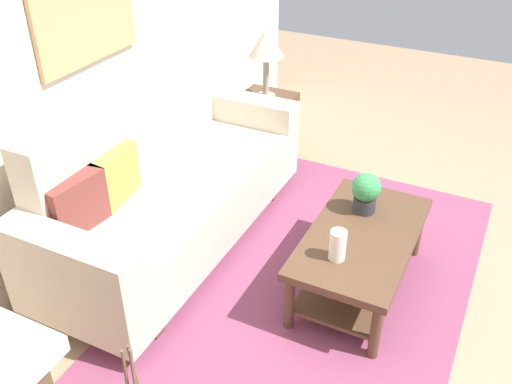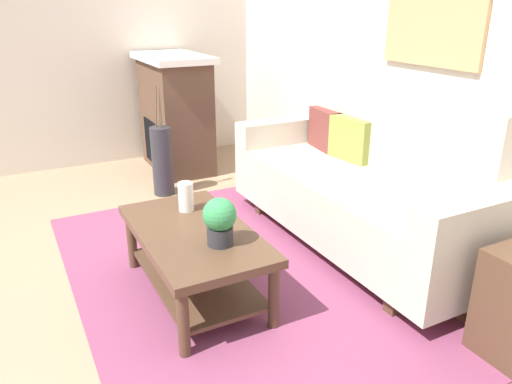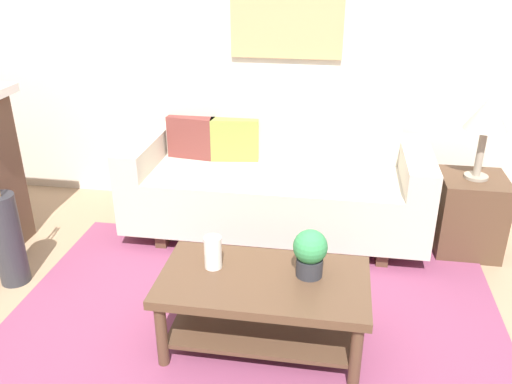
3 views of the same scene
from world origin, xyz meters
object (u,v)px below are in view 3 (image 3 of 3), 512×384
(throw_pillow_olive, at_px, (235,139))
(table_lamp, at_px, (487,117))
(framed_painting, at_px, (287,11))
(potted_plant_tabletop, at_px, (310,252))
(side_table, at_px, (469,214))
(tabletop_vase, at_px, (213,252))
(couch, at_px, (276,179))
(coffee_table, at_px, (264,296))
(throw_pillow_maroon, at_px, (192,137))
(floor_vase, at_px, (8,240))

(throw_pillow_olive, relative_size, table_lamp, 0.63)
(throw_pillow_olive, distance_m, framed_painting, 1.02)
(potted_plant_tabletop, bearing_deg, side_table, 48.16)
(side_table, relative_size, table_lamp, 0.98)
(throw_pillow_olive, distance_m, table_lamp, 1.76)
(tabletop_vase, height_order, side_table, tabletop_vase)
(couch, relative_size, side_table, 3.88)
(couch, bearing_deg, tabletop_vase, -98.52)
(coffee_table, height_order, side_table, side_table)
(couch, relative_size, coffee_table, 1.97)
(throw_pillow_maroon, xyz_separation_m, tabletop_vase, (0.49, -1.37, -0.16))
(coffee_table, distance_m, floor_vase, 1.73)
(couch, xyz_separation_m, tabletop_vase, (-0.19, -1.24, 0.09))
(throw_pillow_olive, xyz_separation_m, framed_painting, (0.34, 0.34, 0.90))
(tabletop_vase, height_order, framed_painting, framed_painting)
(throw_pillow_maroon, distance_m, throw_pillow_olive, 0.34)
(throw_pillow_olive, relative_size, potted_plant_tabletop, 1.37)
(side_table, height_order, floor_vase, floor_vase)
(coffee_table, bearing_deg, tabletop_vase, 167.82)
(couch, relative_size, throw_pillow_maroon, 6.03)
(potted_plant_tabletop, height_order, floor_vase, potted_plant_tabletop)
(throw_pillow_maroon, xyz_separation_m, throw_pillow_olive, (0.34, 0.00, 0.00))
(coffee_table, xyz_separation_m, potted_plant_tabletop, (0.23, 0.06, 0.26))
(throw_pillow_olive, bearing_deg, potted_plant_tabletop, -64.00)
(throw_pillow_olive, height_order, coffee_table, throw_pillow_olive)
(potted_plant_tabletop, bearing_deg, floor_vase, 171.85)
(tabletop_vase, relative_size, table_lamp, 0.32)
(floor_vase, height_order, framed_painting, framed_painting)
(throw_pillow_maroon, distance_m, framed_painting, 1.17)
(table_lamp, bearing_deg, throw_pillow_olive, 173.88)
(table_lamp, bearing_deg, framed_painting, 159.23)
(throw_pillow_maroon, height_order, side_table, throw_pillow_maroon)
(coffee_table, xyz_separation_m, side_table, (1.29, 1.24, -0.03))
(side_table, distance_m, floor_vase, 3.12)
(potted_plant_tabletop, distance_m, floor_vase, 1.97)
(couch, height_order, side_table, couch)
(coffee_table, height_order, tabletop_vase, tabletop_vase)
(throw_pillow_maroon, relative_size, throw_pillow_olive, 1.00)
(throw_pillow_olive, bearing_deg, throw_pillow_maroon, 180.00)
(throw_pillow_olive, relative_size, framed_painting, 0.43)
(framed_painting, bearing_deg, throw_pillow_maroon, -153.14)
(coffee_table, bearing_deg, throw_pillow_maroon, 118.33)
(coffee_table, relative_size, potted_plant_tabletop, 4.20)
(tabletop_vase, xyz_separation_m, potted_plant_tabletop, (0.52, 0.00, 0.05))
(couch, distance_m, potted_plant_tabletop, 1.29)
(throw_pillow_maroon, xyz_separation_m, floor_vase, (-0.93, -1.09, -0.37))
(couch, height_order, throw_pillow_maroon, couch)
(couch, bearing_deg, throw_pillow_maroon, 169.39)
(tabletop_vase, distance_m, table_lamp, 2.02)
(potted_plant_tabletop, bearing_deg, table_lamp, 48.16)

